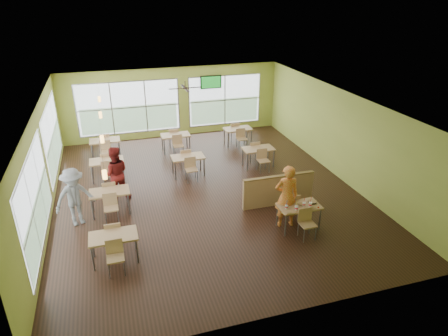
{
  "coord_description": "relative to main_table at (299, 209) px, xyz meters",
  "views": [
    {
      "loc": [
        -2.97,
        -11.91,
        6.48
      ],
      "look_at": [
        0.41,
        -0.79,
        1.18
      ],
      "focal_mm": 32.0,
      "sensor_mm": 36.0,
      "label": 1
    }
  ],
  "objects": [
    {
      "name": "cup_yellow",
      "position": [
        -0.2,
        -0.21,
        0.19
      ],
      "size": [
        0.1,
        0.1,
        0.36
      ],
      "color": "white",
      "rests_on": "main_table"
    },
    {
      "name": "cup_blue",
      "position": [
        -0.44,
        -0.06,
        0.18
      ],
      "size": [
        0.09,
        0.09,
        0.31
      ],
      "color": "white",
      "rests_on": "main_table"
    },
    {
      "name": "cup_red_near",
      "position": [
        0.1,
        -0.07,
        0.19
      ],
      "size": [
        0.09,
        0.09,
        0.33
      ],
      "color": "white",
      "rests_on": "main_table"
    },
    {
      "name": "pendant_lights",
      "position": [
        -5.2,
        3.68,
        1.82
      ],
      "size": [
        0.11,
        7.31,
        0.86
      ],
      "color": "#2D2119",
      "rests_on": "ceiling"
    },
    {
      "name": "ketchup_cup",
      "position": [
        0.46,
        -0.27,
        0.13
      ],
      "size": [
        0.05,
        0.05,
        0.02
      ],
      "primitive_type": "cylinder",
      "color": "#B42200",
      "rests_on": "main_table"
    },
    {
      "name": "room",
      "position": [
        -2.0,
        3.0,
        0.97
      ],
      "size": [
        12.0,
        12.04,
        3.2
      ],
      "color": "black",
      "rests_on": "ground"
    },
    {
      "name": "ceiling_fan",
      "position": [
        -2.0,
        6.0,
        2.32
      ],
      "size": [
        1.25,
        1.25,
        0.29
      ],
      "color": "#2D2119",
      "rests_on": "ceiling"
    },
    {
      "name": "window_bays",
      "position": [
        -4.65,
        6.08,
        0.85
      ],
      "size": [
        9.24,
        10.24,
        2.38
      ],
      "color": "white",
      "rests_on": "room"
    },
    {
      "name": "tv_backwall",
      "position": [
        -0.2,
        8.9,
        1.82
      ],
      "size": [
        1.0,
        0.07,
        0.6
      ],
      "color": "black",
      "rests_on": "wall_back"
    },
    {
      "name": "wrapper_right",
      "position": [
        0.31,
        -0.27,
        0.14
      ],
      "size": [
        0.17,
        0.16,
        0.04
      ],
      "primitive_type": "ellipsoid",
      "rotation": [
        0.0,
        0.0,
        -0.22
      ],
      "color": "#AB8153",
      "rests_on": "main_table"
    },
    {
      "name": "patron_grey",
      "position": [
        -6.17,
        2.12,
        0.27
      ],
      "size": [
        1.32,
        1.04,
        1.8
      ],
      "primitive_type": "imported",
      "rotation": [
        0.0,
        0.0,
        0.37
      ],
      "color": "slate",
      "rests_on": "floor"
    },
    {
      "name": "dining_tables",
      "position": [
        -3.05,
        4.71,
        -0.0
      ],
      "size": [
        6.92,
        8.72,
        0.87
      ],
      "color": "tan",
      "rests_on": "floor"
    },
    {
      "name": "cup_red_far",
      "position": [
        0.26,
        -0.15,
        0.19
      ],
      "size": [
        0.1,
        0.1,
        0.36
      ],
      "color": "white",
      "rests_on": "main_table"
    },
    {
      "name": "man_plaid",
      "position": [
        -0.3,
        0.25,
        0.33
      ],
      "size": [
        0.76,
        0.55,
        1.93
      ],
      "primitive_type": "imported",
      "rotation": [
        0.0,
        0.0,
        3.01
      ],
      "color": "#E54B19",
      "rests_on": "floor"
    },
    {
      "name": "wrapper_mid",
      "position": [
        0.05,
        0.03,
        0.14
      ],
      "size": [
        0.24,
        0.23,
        0.05
      ],
      "primitive_type": "ellipsoid",
      "rotation": [
        0.0,
        0.0,
        0.33
      ],
      "color": "#AB8153",
      "rests_on": "main_table"
    },
    {
      "name": "half_wall_divider",
      "position": [
        0.0,
        1.45,
        -0.11
      ],
      "size": [
        2.4,
        0.14,
        1.04
      ],
      "color": "tan",
      "rests_on": "floor"
    },
    {
      "name": "food_basket",
      "position": [
        0.43,
        0.03,
        0.15
      ],
      "size": [
        0.27,
        0.27,
        0.06
      ],
      "color": "black",
      "rests_on": "main_table"
    },
    {
      "name": "patron_maroon",
      "position": [
        -4.96,
        3.36,
        0.29
      ],
      "size": [
        0.9,
        0.7,
        1.85
      ],
      "primitive_type": "imported",
      "rotation": [
        0.0,
        0.0,
        3.15
      ],
      "color": "maroon",
      "rests_on": "floor"
    },
    {
      "name": "main_table",
      "position": [
        0.0,
        0.0,
        0.0
      ],
      "size": [
        1.22,
        1.52,
        0.87
      ],
      "color": "tan",
      "rests_on": "floor"
    },
    {
      "name": "wrapper_left",
      "position": [
        -0.47,
        -0.3,
        0.14
      ],
      "size": [
        0.18,
        0.16,
        0.04
      ],
      "primitive_type": "ellipsoid",
      "rotation": [
        0.0,
        0.0,
        0.17
      ],
      "color": "#AB8153",
      "rests_on": "main_table"
    }
  ]
}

